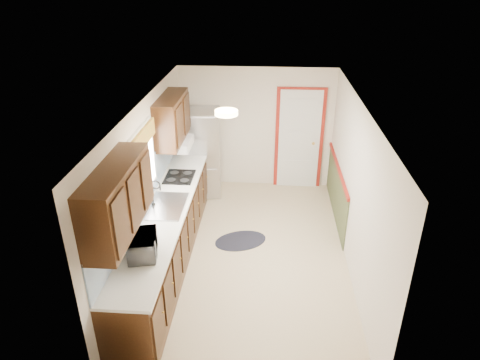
# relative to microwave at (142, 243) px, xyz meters

# --- Properties ---
(room_shell) EXTENTS (3.20, 5.20, 2.52)m
(room_shell) POSITION_rel_microwave_xyz_m (1.20, 1.37, 0.10)
(room_shell) COLOR #CBB88F
(room_shell) RESTS_ON ground
(kitchen_run) EXTENTS (0.63, 4.00, 2.20)m
(kitchen_run) POSITION_rel_microwave_xyz_m (-0.04, 1.08, -0.29)
(kitchen_run) COLOR #321A0B
(kitchen_run) RESTS_ON ground
(back_wall_trim) EXTENTS (1.12, 2.30, 2.08)m
(back_wall_trim) POSITION_rel_microwave_xyz_m (2.19, 3.58, -0.21)
(back_wall_trim) COLOR maroon
(back_wall_trim) RESTS_ON ground
(ceiling_fixture) EXTENTS (0.30, 0.30, 0.06)m
(ceiling_fixture) POSITION_rel_microwave_xyz_m (0.90, 1.17, 1.26)
(ceiling_fixture) COLOR #FFD88C
(ceiling_fixture) RESTS_ON room_shell
(microwave) EXTENTS (0.37, 0.53, 0.33)m
(microwave) POSITION_rel_microwave_xyz_m (0.00, 0.00, 0.00)
(microwave) COLOR white
(microwave) RESTS_ON kitchen_run
(refrigerator) EXTENTS (0.76, 0.74, 1.68)m
(refrigerator) POSITION_rel_microwave_xyz_m (0.18, 3.42, -0.26)
(refrigerator) COLOR #B7B7BC
(refrigerator) RESTS_ON ground
(rug) EXTENTS (1.00, 0.83, 0.01)m
(rug) POSITION_rel_microwave_xyz_m (1.04, 1.73, -1.10)
(rug) COLOR black
(rug) RESTS_ON ground
(cooktop) EXTENTS (0.46, 0.56, 0.02)m
(cooktop) POSITION_rel_microwave_xyz_m (0.01, 2.12, -0.15)
(cooktop) COLOR black
(cooktop) RESTS_ON kitchen_run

